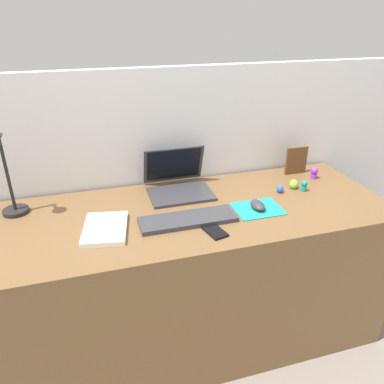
% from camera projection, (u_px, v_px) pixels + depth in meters
% --- Properties ---
extents(ground_plane, '(6.00, 6.00, 0.00)m').
position_uv_depth(ground_plane, '(193.00, 332.00, 1.99)').
color(ground_plane, slate).
extents(back_wall, '(2.99, 0.05, 1.31)m').
position_uv_depth(back_wall, '(174.00, 192.00, 2.03)').
color(back_wall, silver).
rests_on(back_wall, ground_plane).
extents(desk, '(1.79, 0.67, 0.74)m').
position_uv_depth(desk, '(193.00, 276.00, 1.83)').
color(desk, brown).
rests_on(desk, ground_plane).
extents(laptop, '(0.30, 0.28, 0.21)m').
position_uv_depth(laptop, '(178.00, 180.00, 1.83)').
color(laptop, '#333338').
rests_on(laptop, desk).
extents(keyboard, '(0.41, 0.13, 0.02)m').
position_uv_depth(keyboard, '(188.00, 220.00, 1.57)').
color(keyboard, '#333338').
rests_on(keyboard, desk).
extents(mousepad, '(0.21, 0.17, 0.00)m').
position_uv_depth(mousepad, '(258.00, 209.00, 1.68)').
color(mousepad, teal).
rests_on(mousepad, desk).
extents(mouse, '(0.06, 0.10, 0.03)m').
position_uv_depth(mouse, '(258.00, 205.00, 1.67)').
color(mouse, '#333338').
rests_on(mouse, mousepad).
extents(cell_phone, '(0.09, 0.14, 0.01)m').
position_uv_depth(cell_phone, '(214.00, 230.00, 1.51)').
color(cell_phone, black).
rests_on(cell_phone, desk).
extents(desk_lamp, '(0.11, 0.15, 0.38)m').
position_uv_depth(desk_lamp, '(6.00, 178.00, 1.54)').
color(desk_lamp, black).
rests_on(desk_lamp, desk).
extents(notebook_pad, '(0.21, 0.27, 0.02)m').
position_uv_depth(notebook_pad, '(105.00, 228.00, 1.51)').
color(notebook_pad, silver).
rests_on(notebook_pad, desk).
extents(picture_frame, '(0.12, 0.02, 0.15)m').
position_uv_depth(picture_frame, '(296.00, 160.00, 2.01)').
color(picture_frame, brown).
rests_on(picture_frame, desk).
extents(toy_figurine_lime, '(0.04, 0.04, 0.05)m').
position_uv_depth(toy_figurine_lime, '(294.00, 184.00, 1.86)').
color(toy_figurine_lime, '#8CDB33').
rests_on(toy_figurine_lime, desk).
extents(toy_figurine_teal, '(0.03, 0.03, 0.06)m').
position_uv_depth(toy_figurine_teal, '(304.00, 186.00, 1.83)').
color(toy_figurine_teal, teal).
rests_on(toy_figurine_teal, desk).
extents(toy_figurine_blue, '(0.03, 0.03, 0.04)m').
position_uv_depth(toy_figurine_blue, '(280.00, 189.00, 1.82)').
color(toy_figurine_blue, blue).
rests_on(toy_figurine_blue, desk).
extents(toy_figurine_purple, '(0.04, 0.04, 0.06)m').
position_uv_depth(toy_figurine_purple, '(314.00, 172.00, 1.97)').
color(toy_figurine_purple, purple).
rests_on(toy_figurine_purple, desk).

